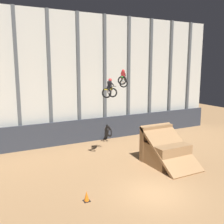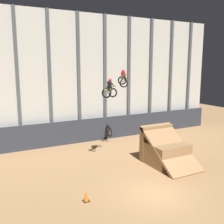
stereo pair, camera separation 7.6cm
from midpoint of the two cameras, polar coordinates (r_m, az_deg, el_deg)
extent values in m
plane|color=#9E754C|center=(16.15, 9.32, -17.17)|extent=(60.00, 60.00, 0.00)
cube|color=beige|center=(25.40, -7.33, 7.22)|extent=(32.00, 0.12, 12.24)
cube|color=#4C5156|center=(23.87, -19.79, 6.53)|extent=(0.28, 0.28, 12.24)
cube|color=#4C5156|center=(24.40, -13.32, 6.91)|extent=(0.28, 0.28, 12.24)
cube|color=#4C5156|center=(25.21, -7.18, 7.20)|extent=(0.28, 0.28, 12.24)
cube|color=#4C5156|center=(26.30, -1.48, 7.39)|extent=(0.28, 0.28, 12.24)
cube|color=#4C5156|center=(27.62, 3.73, 7.51)|extent=(0.28, 0.28, 12.24)
cube|color=#4C5156|center=(29.15, 8.43, 7.56)|extent=(0.28, 0.28, 12.24)
cube|color=#4C5156|center=(30.84, 12.63, 7.56)|extent=(0.28, 0.28, 12.24)
cube|color=#4C5156|center=(32.68, 16.38, 7.52)|extent=(0.28, 0.28, 12.24)
cube|color=#2D333D|center=(25.49, -6.54, -4.13)|extent=(31.36, 0.20, 2.24)
cube|color=#966F48|center=(20.51, 11.59, -8.73)|extent=(2.78, 2.80, 1.63)
cube|color=olive|center=(21.21, 9.68, -6.50)|extent=(2.83, 0.50, 2.71)
cube|color=#9E754C|center=(19.91, 12.74, -7.71)|extent=(2.83, 4.11, 2.88)
torus|color=black|center=(20.19, 0.25, 4.25)|extent=(0.62, 0.64, 0.74)
torus|color=black|center=(18.87, -1.10, 4.14)|extent=(0.62, 0.64, 0.74)
cube|color=#B7B7BC|center=(19.48, -0.44, 4.55)|extent=(0.51, 0.50, 0.32)
cube|color=yellow|center=(19.63, -0.26, 5.14)|extent=(0.47, 0.46, 0.27)
cube|color=black|center=(19.26, -0.65, 5.19)|extent=(0.52, 0.51, 0.16)
cube|color=yellow|center=(18.77, -1.18, 4.93)|extent=(0.36, 0.35, 0.09)
cylinder|color=#B7B7BC|center=(20.01, 0.11, 4.92)|extent=(0.25, 0.24, 0.52)
cylinder|color=black|center=(19.97, 0.08, 5.61)|extent=(0.51, 0.47, 0.04)
cube|color=black|center=(19.44, -0.44, 6.02)|extent=(0.41, 0.41, 0.53)
sphere|color=red|center=(19.54, -0.32, 6.95)|extent=(0.38, 0.38, 0.28)
cylinder|color=black|center=(19.54, -0.73, 5.26)|extent=(0.36, 0.35, 0.35)
cylinder|color=black|center=(19.46, -0.06, 5.24)|extent=(0.36, 0.35, 0.35)
cylinder|color=black|center=(19.72, -0.65, 6.08)|extent=(0.42, 0.41, 0.29)
cylinder|color=black|center=(19.62, 0.24, 6.06)|extent=(0.42, 0.41, 0.29)
torus|color=black|center=(22.78, 2.65, 6.25)|extent=(0.76, 0.65, 0.73)
torus|color=black|center=(21.41, 2.33, 6.91)|extent=(0.76, 0.65, 0.73)
cube|color=#B7B7BC|center=(22.07, 2.50, 6.90)|extent=(0.48, 0.57, 0.40)
cube|color=green|center=(22.27, 2.55, 7.32)|extent=(0.44, 0.51, 0.34)
cube|color=black|center=(21.88, 2.46, 7.57)|extent=(0.46, 0.56, 0.25)
cube|color=green|center=(21.36, 2.33, 7.64)|extent=(0.32, 0.38, 0.15)
cylinder|color=#B7B7BC|center=(22.65, 2.63, 6.92)|extent=(0.26, 0.33, 0.48)
cylinder|color=black|center=(22.65, 2.64, 7.54)|extent=(0.63, 0.27, 0.04)
cube|color=maroon|center=(22.14, 2.53, 8.18)|extent=(0.35, 0.34, 0.51)
sphere|color=red|center=(22.30, 2.57, 8.93)|extent=(0.39, 0.41, 0.32)
cylinder|color=maroon|center=(22.15, 2.21, 7.50)|extent=(0.30, 0.36, 0.39)
cylinder|color=maroon|center=(22.13, 2.83, 7.49)|extent=(0.30, 0.36, 0.39)
cylinder|color=maroon|center=(22.39, 2.17, 8.11)|extent=(0.34, 0.44, 0.36)
cylinder|color=maroon|center=(22.36, 3.00, 8.10)|extent=(0.34, 0.44, 0.36)
cube|color=black|center=(15.28, -5.49, -18.70)|extent=(0.36, 0.36, 0.03)
cone|color=orange|center=(15.14, -5.51, -17.73)|extent=(0.28, 0.28, 0.55)
camera|label=1|loc=(0.04, -89.90, 0.02)|focal=42.00mm
camera|label=2|loc=(0.04, 90.10, -0.02)|focal=42.00mm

